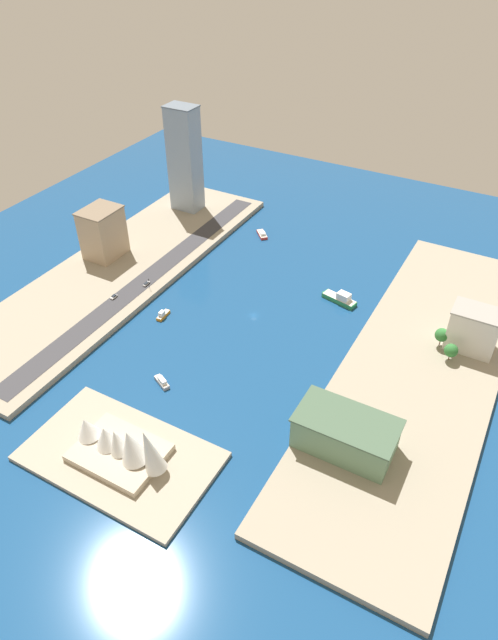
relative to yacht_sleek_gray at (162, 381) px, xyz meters
name	(u,v)px	position (x,y,z in m)	size (l,w,h in m)	color
ground_plane	(254,315)	(-12.74, -67.93, -1.44)	(440.00, 440.00, 0.00)	navy
quay_west	(421,369)	(-105.17, -67.93, 0.19)	(70.00, 240.00, 3.26)	#9E937F
quay_east	(122,269)	(79.69, -67.93, 0.19)	(70.00, 240.00, 3.26)	#9E937F
peninsula_point	(120,456)	(-10.90, 43.68, -0.44)	(78.99, 46.55, 2.00)	#A89E89
road_strip	(150,276)	(57.73, -67.93, 1.90)	(12.80, 228.00, 0.15)	#38383D
yacht_sleek_gray	(162,381)	(0.00, 0.00, 0.00)	(11.40, 7.40, 3.74)	#999EA3
tugboat_red	(262,234)	(24.89, -148.35, -0.23)	(11.67, 11.99, 3.32)	red
ferry_green_doubledeck	(340,298)	(-49.33, -102.84, 0.90)	(22.38, 10.31, 6.69)	#2D8C4C
water_taxi_orange	(163,315)	(30.25, -42.80, -0.01)	(3.65, 10.98, 4.13)	orange
hotel_broad_white	(474,330)	(-121.67, -93.39, 13.21)	(23.99, 16.14, 22.71)	silver
apartment_midrise_tan	(103,233)	(96.46, -74.50, 17.45)	(19.83, 24.27, 31.18)	tan
tower_tall_glass	(185,159)	(88.32, -153.88, 37.75)	(20.80, 15.07, 71.79)	#8C9EB2
terminal_long_green	(346,433)	(-89.82, -4.01, 9.84)	(41.21, 22.69, 15.96)	slate
sedan_silver	(146,284)	(53.89, -59.37, 2.70)	(1.90, 5.15, 1.45)	black
van_white	(114,297)	(61.93, -40.11, 2.76)	(1.99, 4.44, 1.62)	black
traffic_light_waterfront	(149,282)	(50.18, -57.47, 6.17)	(0.36, 0.36, 6.50)	black
opera_landmark	(122,445)	(-13.11, 43.68, 7.73)	(45.21, 27.17, 23.38)	#BCAD93
park_tree_cluster	(449,341)	(-112.57, -85.67, 8.05)	(13.46, 21.33, 10.48)	brown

